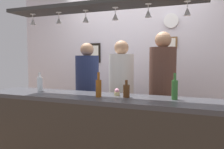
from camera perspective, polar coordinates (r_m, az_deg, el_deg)
The scene contains 21 objects.
back_wall at distance 3.74m, azimuth 5.57°, elevation 2.27°, with size 4.40×0.06×2.60m, color silver.
bar_counter at distance 2.35m, azimuth -5.52°, elevation -14.07°, with size 2.70×0.55×1.02m.
overhead_glass_rack at distance 2.48m, azimuth -3.51°, elevation 17.11°, with size 2.20×0.36×0.04m, color black.
hanging_wineglass_far_left at distance 2.93m, azimuth -19.60°, elevation 12.66°, with size 0.07×0.07×0.13m.
hanging_wineglass_left at distance 2.74m, azimuth -13.46°, elevation 13.39°, with size 0.07×0.07×0.13m.
hanging_wineglass_center_left at distance 2.58m, azimuth -6.73°, elevation 14.06°, with size 0.07×0.07×0.13m.
hanging_wineglass_center at distance 2.42m, azimuth 0.84°, elevation 14.73°, with size 0.07×0.07×0.13m.
hanging_wineglass_center_right at distance 2.29m, azimuth 9.25°, elevation 15.28°, with size 0.07×0.07×0.13m.
hanging_wineglass_right at distance 2.27m, azimuth 18.71°, elevation 15.19°, with size 0.07×0.07×0.13m.
person_left_navy_shirt at distance 3.28m, azimuth -6.35°, elevation -3.41°, with size 0.34×0.34×1.65m.
person_middle_white_patterned_shirt at distance 3.08m, azimuth 2.39°, elevation -3.66°, with size 0.34×0.34×1.67m.
person_right_brown_shirt at distance 2.94m, azimuth 12.77°, elevation -2.93°, with size 0.34×0.34×1.76m.
bottle_beer_amber_tall at distance 2.32m, azimuth -3.46°, elevation -3.35°, with size 0.06×0.06×0.26m.
bottle_soda_clear at distance 2.88m, azimuth -17.99°, elevation -2.21°, with size 0.06×0.06×0.23m.
bottle_beer_green_import at distance 2.26m, azimuth 15.76°, elevation -3.60°, with size 0.06×0.06×0.26m.
bottle_beer_brown_stubby at distance 2.31m, azimuth 3.70°, elevation -4.12°, with size 0.07×0.07×0.18m.
cupcake at distance 2.41m, azimuth 1.25°, elevation -4.59°, with size 0.06×0.06×0.08m.
picture_frame_upper_small at distance 3.59m, azimuth 14.62°, elevation 7.89°, with size 0.22×0.02×0.18m.
picture_frame_caricature at distance 3.95m, azimuth -4.76°, elevation 5.51°, with size 0.26×0.02×0.34m.
picture_frame_lower_pair at distance 3.59m, azimuth 13.30°, elevation 3.75°, with size 0.30×0.02×0.18m.
wall_clock at distance 3.62m, azimuth 14.90°, elevation 13.17°, with size 0.22×0.22×0.03m, color white.
Camera 1 is at (1.01, -2.50, 1.43)m, focal length 35.71 mm.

